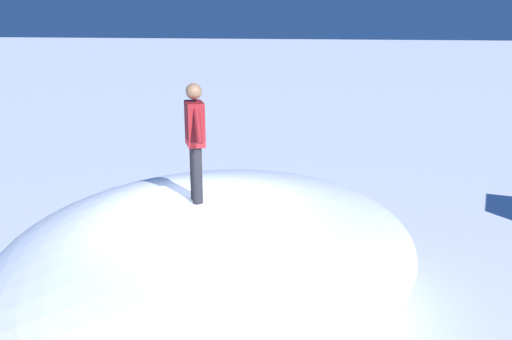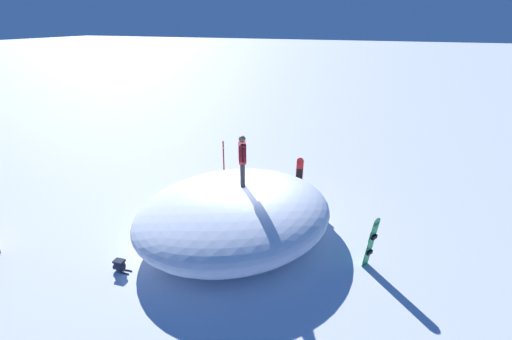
{
  "view_description": "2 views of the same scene",
  "coord_description": "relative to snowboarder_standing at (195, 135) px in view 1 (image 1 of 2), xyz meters",
  "views": [
    {
      "loc": [
        2.24,
        -6.71,
        4.03
      ],
      "look_at": [
        0.73,
        0.6,
        2.0
      ],
      "focal_mm": 38.59,
      "sensor_mm": 36.0,
      "label": 1
    },
    {
      "loc": [
        -4.26,
        10.09,
        6.45
      ],
      "look_at": [
        -0.42,
        0.06,
        2.18
      ],
      "focal_mm": 26.73,
      "sensor_mm": 36.0,
      "label": 2
    }
  ],
  "objects": [
    {
      "name": "ground",
      "position": [
        0.02,
        -0.17,
        -2.56
      ],
      "size": [
        240.0,
        240.0,
        0.0
      ],
      "primitive_type": "plane",
      "color": "white"
    },
    {
      "name": "snow_mound",
      "position": [
        0.16,
        0.31,
        -1.73
      ],
      "size": [
        7.21,
        7.82,
        1.64
      ],
      "primitive_type": "ellipsoid",
      "rotation": [
        0.0,
        0.0,
        1.31
      ],
      "color": "white",
      "rests_on": "ground"
    },
    {
      "name": "backpack_near",
      "position": [
        2.36,
        3.14,
        -2.37
      ],
      "size": [
        0.53,
        0.27,
        0.35
      ],
      "color": "#1E2333",
      "rests_on": "ground"
    },
    {
      "name": "snowboarder_standing",
      "position": [
        0.0,
        0.0,
        0.0
      ],
      "size": [
        0.5,
        0.93,
        1.61
      ],
      "color": "black",
      "rests_on": "snow_mound"
    }
  ]
}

